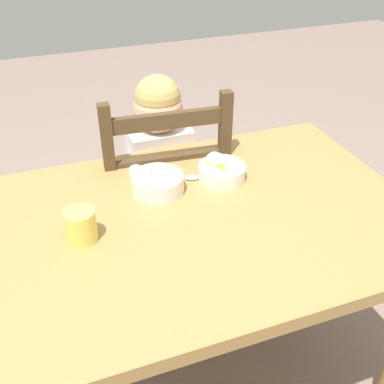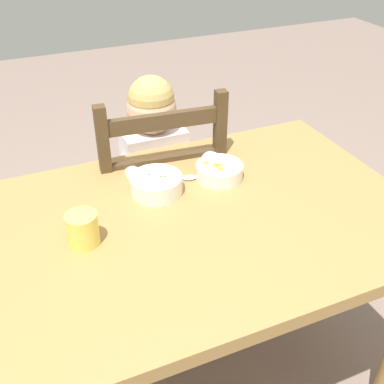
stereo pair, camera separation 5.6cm
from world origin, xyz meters
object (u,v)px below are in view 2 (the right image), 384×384
at_px(drinking_cup, 83,229).
at_px(bowl_of_carrots, 219,171).
at_px(dining_table, 187,251).
at_px(child_figure, 157,167).
at_px(spoon, 196,177).
at_px(dining_chair, 157,207).
at_px(bowl_of_peas, 156,184).

bearing_deg(drinking_cup, bowl_of_carrots, 17.92).
bearing_deg(dining_table, child_figure, 80.88).
height_order(spoon, drinking_cup, drinking_cup).
relative_size(child_figure, spoon, 6.99).
relative_size(dining_chair, spoon, 6.90).
bearing_deg(bowl_of_peas, drinking_cup, -149.36).
relative_size(dining_table, child_figure, 1.32).
xyz_separation_m(dining_table, bowl_of_peas, (-0.03, 0.16, 0.14)).
bearing_deg(spoon, child_figure, 97.46).
xyz_separation_m(child_figure, bowl_of_peas, (-0.10, -0.29, 0.13)).
height_order(child_figure, drinking_cup, child_figure).
bearing_deg(dining_table, bowl_of_carrots, 41.97).
xyz_separation_m(dining_table, dining_chair, (0.07, 0.45, -0.16)).
xyz_separation_m(dining_table, child_figure, (0.07, 0.45, 0.01)).
distance_m(dining_table, child_figure, 0.45).
xyz_separation_m(dining_chair, drinking_cup, (-0.34, -0.44, 0.32)).
distance_m(dining_table, spoon, 0.24).
bearing_deg(dining_chair, drinking_cup, -127.60).
height_order(dining_chair, drinking_cup, dining_chair).
relative_size(child_figure, drinking_cup, 11.28).
bearing_deg(child_figure, drinking_cup, -128.38).
distance_m(dining_chair, spoon, 0.39).
xyz_separation_m(bowl_of_carrots, drinking_cup, (-0.45, -0.14, 0.02)).
bearing_deg(child_figure, dining_table, -99.12).
relative_size(bowl_of_peas, drinking_cup, 1.77).
height_order(dining_chair, spoon, dining_chair).
relative_size(child_figure, bowl_of_carrots, 6.76).
xyz_separation_m(dining_chair, bowl_of_carrots, (0.11, -0.30, 0.30)).
bearing_deg(bowl_of_peas, bowl_of_carrots, -0.00).
bearing_deg(bowl_of_carrots, dining_chair, 109.58).
xyz_separation_m(dining_chair, bowl_of_peas, (-0.10, -0.30, 0.30)).
bearing_deg(child_figure, bowl_of_carrots, -70.83).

